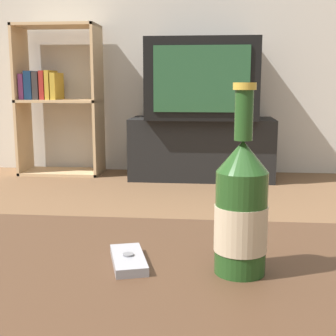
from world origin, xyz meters
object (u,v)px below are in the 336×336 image
cell_phone (128,260)px  television (202,79)px  bookshelf (54,96)px  beer_bottle (241,210)px  tv_stand (202,148)px

cell_phone → television: bearing=72.3°
bookshelf → cell_phone: size_ratio=9.09×
bookshelf → beer_bottle: bookshelf is taller
tv_stand → beer_bottle: beer_bottle is taller
tv_stand → bookshelf: bearing=176.3°
tv_stand → television: size_ratio=1.34×
television → beer_bottle: bearing=-87.3°
television → cell_phone: size_ratio=6.26×
bookshelf → beer_bottle: (1.22, -2.74, -0.08)m
cell_phone → beer_bottle: bearing=-21.5°
beer_bottle → cell_phone: size_ratio=2.31×
tv_stand → bookshelf: 1.16m
tv_stand → television: bearing=-90.0°
tv_stand → bookshelf: (-1.10, 0.07, 0.36)m
bookshelf → cell_phone: bookshelf is taller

